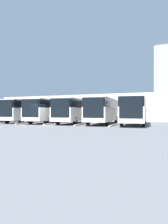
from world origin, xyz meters
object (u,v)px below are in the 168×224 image
object	(u,v)px
bus_0	(135,110)
bus_1	(103,110)
bus_3	(49,110)
bus_4	(27,110)
bus_5	(9,110)
bus_2	(75,110)

from	to	relation	value
bus_0	bus_1	world-z (taller)	same
bus_3	bus_4	world-z (taller)	same
bus_0	bus_5	size ratio (longest dim) A/B	1.00
bus_1	bus_3	world-z (taller)	same
bus_0	bus_2	xyz separation A→B (m)	(8.13, -0.16, 0.00)
bus_2	bus_4	bearing A→B (deg)	-6.31
bus_0	bus_4	distance (m)	16.27
bus_1	bus_5	xyz separation A→B (m)	(16.27, -0.22, 0.00)
bus_0	bus_1	size ratio (longest dim) A/B	1.00
bus_5	bus_1	bearing A→B (deg)	171.59
bus_4	bus_5	distance (m)	4.09
bus_1	bus_3	bearing A→B (deg)	-5.79
bus_3	bus_2	bearing A→B (deg)	175.16
bus_2	bus_5	size ratio (longest dim) A/B	1.00
bus_4	bus_3	bearing A→B (deg)	172.22
bus_1	bus_2	distance (m)	4.07
bus_0	bus_4	size ratio (longest dim) A/B	1.00
bus_1	bus_5	distance (m)	16.27
bus_1	bus_3	xyz separation A→B (m)	(8.13, 0.26, 0.00)
bus_2	bus_3	bearing A→B (deg)	-4.84
bus_0	bus_5	bearing A→B (deg)	-8.87
bus_0	bus_4	bearing A→B (deg)	-7.51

